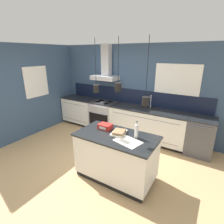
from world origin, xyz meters
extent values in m
plane|color=tan|center=(0.00, 0.00, 0.00)|extent=(16.00, 16.00, 0.00)
cube|color=#354C6B|center=(0.00, 2.03, 1.30)|extent=(5.60, 0.06, 2.60)
cube|color=black|center=(0.00, 1.99, 1.12)|extent=(4.42, 0.02, 0.43)
cube|color=white|center=(1.25, 1.99, 1.62)|extent=(1.12, 0.01, 0.96)
cube|color=black|center=(1.25, 1.99, 1.62)|extent=(1.04, 0.01, 0.88)
cube|color=#B5B5BA|center=(-0.79, 1.77, 1.64)|extent=(0.80, 0.46, 0.12)
cube|color=#B5B5BA|center=(-0.79, 1.86, 2.15)|extent=(0.26, 0.20, 0.90)
cylinder|color=black|center=(0.27, -0.09, 2.20)|extent=(0.01, 0.01, 0.80)
cylinder|color=black|center=(0.27, -0.09, 1.73)|extent=(0.11, 0.11, 0.14)
sphere|color=#F9D18C|center=(0.27, -0.09, 1.73)|extent=(0.06, 0.06, 0.06)
cylinder|color=black|center=(0.73, -0.09, 2.24)|extent=(0.01, 0.01, 0.72)
cylinder|color=black|center=(0.73, -0.09, 1.81)|extent=(0.11, 0.11, 0.14)
sphere|color=#F9D18C|center=(0.73, -0.09, 1.81)|extent=(0.06, 0.06, 0.06)
cylinder|color=black|center=(1.23, -0.09, 2.15)|extent=(0.01, 0.01, 0.90)
cylinder|color=black|center=(1.23, -0.09, 1.63)|extent=(0.11, 0.11, 0.14)
sphere|color=#F9D18C|center=(1.23, -0.09, 1.63)|extent=(0.06, 0.06, 0.06)
cube|color=#354C6B|center=(-2.43, 0.70, 1.30)|extent=(0.06, 3.80, 2.60)
cube|color=white|center=(-2.39, 0.55, 1.55)|extent=(0.01, 0.76, 0.88)
cube|color=black|center=(-2.39, 0.55, 1.55)|extent=(0.01, 0.68, 0.80)
cube|color=black|center=(-1.77, 1.72, 0.04)|extent=(1.14, 0.56, 0.09)
cube|color=white|center=(-1.77, 1.69, 0.48)|extent=(1.17, 0.62, 0.79)
cube|color=gray|center=(-1.77, 1.38, 0.76)|extent=(1.03, 0.01, 0.01)
cube|color=gray|center=(-1.77, 1.38, 0.21)|extent=(1.03, 0.01, 0.01)
cube|color=black|center=(-1.77, 1.69, 0.90)|extent=(1.19, 0.64, 0.03)
cube|color=black|center=(0.65, 1.72, 0.04)|extent=(2.03, 0.56, 0.09)
cube|color=white|center=(0.65, 1.69, 0.48)|extent=(2.09, 0.62, 0.79)
cube|color=gray|center=(0.65, 1.38, 0.76)|extent=(1.84, 0.01, 0.01)
cube|color=gray|center=(0.65, 1.38, 0.21)|extent=(1.84, 0.01, 0.01)
cube|color=black|center=(0.65, 1.69, 0.90)|extent=(2.11, 0.64, 0.03)
cube|color=#262628|center=(0.65, 1.74, 0.91)|extent=(0.48, 0.34, 0.01)
cylinder|color=#B5B5BA|center=(0.65, 1.87, 1.08)|extent=(0.02, 0.02, 0.34)
sphere|color=#B5B5BA|center=(0.65, 1.87, 1.25)|extent=(0.03, 0.03, 0.03)
cylinder|color=#B5B5BA|center=(0.65, 1.81, 1.23)|extent=(0.02, 0.12, 0.02)
cube|color=#B5B5BA|center=(-0.79, 1.69, 0.43)|extent=(0.79, 0.62, 0.87)
cube|color=black|center=(-0.79, 1.37, 0.40)|extent=(0.68, 0.02, 0.44)
cylinder|color=#B5B5BA|center=(-0.79, 1.35, 0.63)|extent=(0.59, 0.02, 0.02)
cube|color=#B5B5BA|center=(-0.79, 1.37, 0.82)|extent=(0.68, 0.02, 0.07)
cube|color=#2D2D30|center=(-0.79, 1.69, 0.89)|extent=(0.79, 0.60, 0.04)
cylinder|color=black|center=(-0.95, 1.80, 0.91)|extent=(0.17, 0.17, 0.00)
cylinder|color=black|center=(-0.64, 1.80, 0.91)|extent=(0.17, 0.17, 0.00)
cylinder|color=black|center=(-0.95, 1.58, 0.91)|extent=(0.17, 0.17, 0.00)
cylinder|color=black|center=(-0.64, 1.58, 0.91)|extent=(0.17, 0.17, 0.00)
cube|color=#4C4C51|center=(2.00, 1.69, 0.45)|extent=(0.60, 0.62, 0.89)
cube|color=black|center=(2.00, 1.69, 0.90)|extent=(0.60, 0.62, 0.02)
cylinder|color=#4C4C51|center=(2.00, 1.36, 0.82)|extent=(0.45, 0.02, 0.02)
cube|color=black|center=(0.71, -0.11, 0.04)|extent=(1.41, 0.74, 0.09)
cube|color=white|center=(0.71, -0.11, 0.48)|extent=(1.47, 0.77, 0.79)
cube|color=black|center=(0.71, -0.11, 0.90)|extent=(1.52, 0.82, 0.03)
cylinder|color=silver|center=(1.06, 0.00, 1.03)|extent=(0.07, 0.07, 0.25)
cylinder|color=silver|center=(1.06, 0.00, 1.18)|extent=(0.03, 0.03, 0.06)
cylinder|color=#262628|center=(1.06, 0.00, 1.22)|extent=(0.03, 0.03, 0.01)
cube|color=beige|center=(0.72, -0.04, 0.93)|extent=(0.30, 0.38, 0.03)
cube|color=olive|center=(0.74, -0.05, 0.96)|extent=(0.25, 0.28, 0.04)
cube|color=red|center=(0.37, 0.03, 0.96)|extent=(0.26, 0.19, 0.10)
cube|color=white|center=(0.37, -0.07, 0.96)|extent=(0.15, 0.01, 0.05)
cube|color=silver|center=(1.00, -0.22, 0.91)|extent=(0.51, 0.41, 0.01)
camera|label=1|loc=(2.17, -2.63, 2.36)|focal=28.00mm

